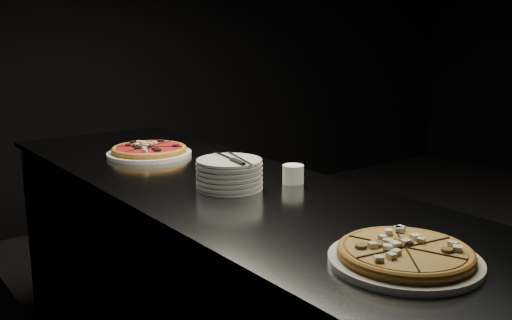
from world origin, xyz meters
TOP-DOWN VIEW (x-y plane):
  - wall_left at (-2.50, 0.00)m, footprint 0.02×5.00m
  - wall_back at (0.00, 2.50)m, footprint 5.00×0.02m
  - counter at (-2.13, 0.00)m, footprint 0.74×2.44m
  - pizza_mushroom at (-2.20, -0.86)m, footprint 0.35×0.35m
  - pizza_tomato at (-2.13, 0.54)m, footprint 0.41×0.41m
  - plate_stack at (-2.15, -0.09)m, footprint 0.22×0.22m
  - cutlery at (-2.14, -0.11)m, footprint 0.11×0.23m
  - ramekin at (-1.94, -0.17)m, footprint 0.07×0.07m

SIDE VIEW (x-z plane):
  - counter at x=-2.13m, z-range 0.00..0.92m
  - pizza_mushroom at x=-2.20m, z-range 0.92..0.96m
  - pizza_tomato at x=-2.13m, z-range 0.92..0.96m
  - ramekin at x=-1.94m, z-range 0.92..0.99m
  - plate_stack at x=-2.15m, z-range 0.92..1.02m
  - cutlery at x=-2.14m, z-range 1.02..1.03m
  - wall_left at x=-2.50m, z-range 0.00..2.80m
  - wall_back at x=0.00m, z-range 0.00..2.80m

